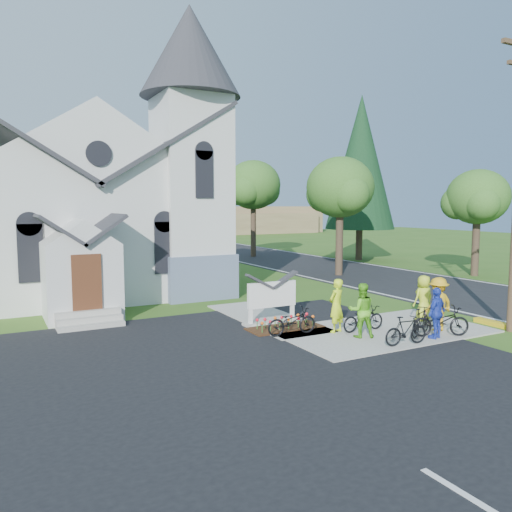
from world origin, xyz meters
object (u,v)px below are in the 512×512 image
bike_4 (441,321)px  bike_2 (363,318)px  bike_3 (421,321)px  cyclist_4 (424,298)px  bike_0 (292,321)px  bike_1 (406,331)px  cyclist_1 (361,310)px  cyclist_0 (336,306)px  cyclist_3 (438,304)px  cyclist_2 (437,313)px  church_sign (272,295)px

bike_4 → bike_2: bearing=69.2°
bike_3 → cyclist_4: size_ratio=0.94×
bike_0 → bike_1: bike_0 is taller
cyclist_1 → bike_2: (0.56, 0.57, -0.44)m
cyclist_0 → bike_4: bearing=124.7°
bike_1 → cyclist_3: 2.40m
cyclist_2 → bike_4: size_ratio=0.87×
church_sign → cyclist_4: (4.97, -2.32, -0.16)m
church_sign → cyclist_3: size_ratio=1.24×
bike_0 → cyclist_1: bearing=-120.8°
cyclist_3 → cyclist_0: bearing=-25.2°
cyclist_4 → church_sign: bearing=-22.5°
bike_0 → church_sign: bearing=-5.4°
bike_1 → cyclist_3: size_ratio=0.83×
bike_0 → cyclist_0: bearing=-100.0°
cyclist_0 → bike_0: (-1.48, 0.37, -0.44)m
bike_2 → cyclist_4: cyclist_4 is taller
bike_2 → cyclist_4: size_ratio=0.98×
church_sign → cyclist_1: (1.48, -3.06, -0.12)m
church_sign → bike_3: bearing=-49.6°
bike_0 → cyclist_3: size_ratio=0.95×
cyclist_1 → cyclist_0: bearing=-45.8°
cyclist_3 → bike_4: 0.87m
cyclist_0 → bike_4: (2.60, -1.98, -0.40)m
church_sign → bike_0: 1.91m
bike_2 → cyclist_2: bearing=-140.7°
church_sign → cyclist_2: bearing=-51.0°
cyclist_0 → cyclist_3: bearing=137.8°
cyclist_1 → bike_3: (1.78, -0.77, -0.40)m
bike_2 → church_sign: bearing=40.0°
church_sign → bike_1: size_ratio=1.50×
bike_2 → bike_3: bearing=-137.1°
bike_1 → church_sign: bearing=31.5°
bike_0 → bike_3: (3.57, -2.02, 0.02)m
church_sign → bike_3: (3.26, -3.83, -0.51)m
bike_0 → bike_1: size_ratio=1.15×
cyclist_0 → cyclist_2: (2.29, -2.09, -0.08)m
cyclist_0 → cyclist_4: 3.80m
cyclist_0 → bike_2: bearing=142.7°
cyclist_4 → bike_4: size_ratio=0.89×
cyclist_3 → bike_4: (-0.51, -0.58, -0.41)m
bike_4 → cyclist_2: bearing=131.7°
cyclist_0 → cyclist_4: size_ratio=1.07×
bike_1 → cyclist_0: bearing=28.3°
church_sign → cyclist_4: 5.49m
cyclist_0 → bike_2: cyclist_0 is taller
bike_1 → cyclist_3: (2.22, 0.81, 0.45)m
bike_1 → cyclist_4: (2.91, 2.08, 0.38)m
bike_2 → bike_4: 2.41m
bike_0 → bike_2: (2.35, -0.68, -0.02)m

